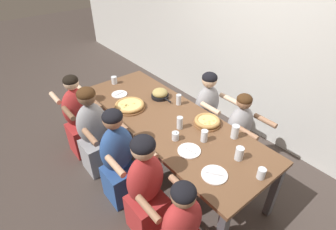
{
  "coord_description": "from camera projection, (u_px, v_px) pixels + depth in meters",
  "views": [
    {
      "loc": [
        1.88,
        -1.52,
        2.48
      ],
      "look_at": [
        0.0,
        0.0,
        0.81
      ],
      "focal_mm": 28.0,
      "sensor_mm": 36.0,
      "label": 1
    }
  ],
  "objects": [
    {
      "name": "drinking_glass_c",
      "position": [
        179.0,
        100.0,
        3.18
      ],
      "size": [
        0.06,
        0.06,
        0.13
      ],
      "color": "silver",
      "rests_on": "dining_table"
    },
    {
      "name": "empty_plate_a",
      "position": [
        119.0,
        94.0,
        3.4
      ],
      "size": [
        0.2,
        0.2,
        0.02
      ],
      "color": "white",
      "rests_on": "dining_table"
    },
    {
      "name": "drinking_glass_b",
      "position": [
        204.0,
        136.0,
        2.61
      ],
      "size": [
        0.07,
        0.07,
        0.13
      ],
      "color": "silver",
      "rests_on": "dining_table"
    },
    {
      "name": "diner_near_center",
      "position": [
        119.0,
        161.0,
        2.72
      ],
      "size": [
        0.51,
        0.4,
        1.17
      ],
      "rotation": [
        0.0,
        0.0,
        1.57
      ],
      "color": "#2D5193",
      "rests_on": "ground"
    },
    {
      "name": "drinking_glass_a",
      "position": [
        235.0,
        132.0,
        2.65
      ],
      "size": [
        0.08,
        0.08,
        0.14
      ],
      "color": "silver",
      "rests_on": "dining_table"
    },
    {
      "name": "restaurant_back_panel",
      "position": [
        261.0,
        20.0,
        3.26
      ],
      "size": [
        10.0,
        0.06,
        3.2
      ],
      "primitive_type": "cube",
      "color": "silver",
      "rests_on": "ground"
    },
    {
      "name": "skillet_bowl",
      "position": [
        160.0,
        94.0,
        3.32
      ],
      "size": [
        0.32,
        0.22,
        0.12
      ],
      "color": "black",
      "rests_on": "dining_table"
    },
    {
      "name": "diner_near_midright",
      "position": [
        146.0,
        190.0,
        2.4
      ],
      "size": [
        0.51,
        0.4,
        1.17
      ],
      "rotation": [
        0.0,
        0.0,
        1.57
      ],
      "color": "#B22D2D",
      "rests_on": "ground"
    },
    {
      "name": "diner_near_left",
      "position": [
        79.0,
        119.0,
        3.38
      ],
      "size": [
        0.51,
        0.4,
        1.14
      ],
      "rotation": [
        0.0,
        0.0,
        1.57
      ],
      "color": "#B22D2D",
      "rests_on": "ground"
    },
    {
      "name": "diner_near_midleft",
      "position": [
        94.0,
        134.0,
        3.09
      ],
      "size": [
        0.51,
        0.4,
        1.16
      ],
      "rotation": [
        0.0,
        0.0,
        1.57
      ],
      "color": "#99999E",
      "rests_on": "ground"
    },
    {
      "name": "drinking_glass_f",
      "position": [
        261.0,
        173.0,
        2.22
      ],
      "size": [
        0.07,
        0.07,
        0.1
      ],
      "color": "silver",
      "rests_on": "dining_table"
    },
    {
      "name": "ground_plane",
      "position": [
        168.0,
        166.0,
        3.4
      ],
      "size": [
        18.0,
        18.0,
        0.0
      ],
      "primitive_type": "plane",
      "color": "#423833",
      "rests_on": "ground"
    },
    {
      "name": "pizza_board_main",
      "position": [
        130.0,
        106.0,
        3.13
      ],
      "size": [
        0.38,
        0.38,
        0.06
      ],
      "color": "brown",
      "rests_on": "dining_table"
    },
    {
      "name": "cocktail_glass_blue",
      "position": [
        175.0,
        136.0,
        2.64
      ],
      "size": [
        0.07,
        0.07,
        0.11
      ],
      "color": "silver",
      "rests_on": "dining_table"
    },
    {
      "name": "drinking_glass_g",
      "position": [
        239.0,
        154.0,
        2.4
      ],
      "size": [
        0.08,
        0.08,
        0.13
      ],
      "color": "silver",
      "rests_on": "dining_table"
    },
    {
      "name": "drinking_glass_d",
      "position": [
        114.0,
        80.0,
        3.63
      ],
      "size": [
        0.08,
        0.08,
        0.1
      ],
      "color": "silver",
      "rests_on": "dining_table"
    },
    {
      "name": "empty_plate_b",
      "position": [
        189.0,
        151.0,
        2.52
      ],
      "size": [
        0.22,
        0.22,
        0.02
      ],
      "color": "white",
      "rests_on": "dining_table"
    },
    {
      "name": "diner_far_center",
      "position": [
        206.0,
        114.0,
        3.48
      ],
      "size": [
        0.51,
        0.4,
        1.11
      ],
      "rotation": [
        0.0,
        0.0,
        -1.57
      ],
      "color": "#99999E",
      "rests_on": "ground"
    },
    {
      "name": "drinking_glass_e",
      "position": [
        180.0,
        123.0,
        2.79
      ],
      "size": [
        0.07,
        0.07,
        0.14
      ],
      "color": "silver",
      "rests_on": "dining_table"
    },
    {
      "name": "pizza_board_second",
      "position": [
        207.0,
        122.0,
        2.86
      ],
      "size": [
        0.3,
        0.3,
        0.07
      ],
      "color": "brown",
      "rests_on": "dining_table"
    },
    {
      "name": "diner_far_midright",
      "position": [
        238.0,
        136.0,
        3.16
      ],
      "size": [
        0.51,
        0.4,
        1.05
      ],
      "rotation": [
        0.0,
        0.0,
        -1.57
      ],
      "color": "#99999E",
      "rests_on": "ground"
    },
    {
      "name": "dining_table",
      "position": [
        168.0,
        124.0,
        3.0
      ],
      "size": [
        2.53,
        0.92,
        0.76
      ],
      "color": "brown",
      "rests_on": "ground"
    },
    {
      "name": "empty_plate_c",
      "position": [
        214.0,
        175.0,
        2.26
      ],
      "size": [
        0.23,
        0.23,
        0.02
      ],
      "color": "white",
      "rests_on": "dining_table"
    }
  ]
}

